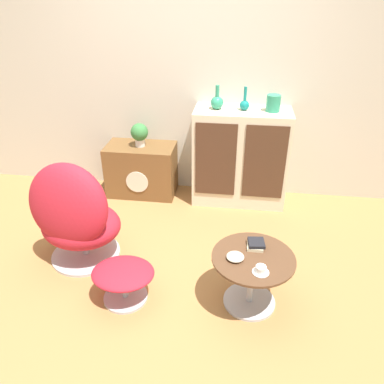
% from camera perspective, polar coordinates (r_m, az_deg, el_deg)
% --- Properties ---
extents(ground_plane, '(12.00, 12.00, 0.00)m').
position_cam_1_polar(ground_plane, '(3.05, -4.36, -13.61)').
color(ground_plane, '#A87542').
extents(wall_back, '(6.40, 0.06, 2.60)m').
position_cam_1_polar(wall_back, '(3.93, -0.09, 18.01)').
color(wall_back, beige).
rests_on(wall_back, ground_plane).
extents(sideboard, '(0.95, 0.44, 0.99)m').
position_cam_1_polar(sideboard, '(3.90, 7.33, 5.29)').
color(sideboard, beige).
rests_on(sideboard, ground_plane).
extents(tv_console, '(0.73, 0.42, 0.56)m').
position_cam_1_polar(tv_console, '(4.14, -7.67, 3.40)').
color(tv_console, brown).
rests_on(tv_console, ground_plane).
extents(egg_chair, '(0.75, 0.70, 0.94)m').
position_cam_1_polar(egg_chair, '(3.14, -17.39, -3.59)').
color(egg_chair, '#B7B7BC').
rests_on(egg_chair, ground_plane).
extents(ottoman, '(0.46, 0.39, 0.29)m').
position_cam_1_polar(ottoman, '(2.82, -10.42, -12.51)').
color(ottoman, '#B7B7BC').
rests_on(ottoman, ground_plane).
extents(coffee_table, '(0.58, 0.58, 0.43)m').
position_cam_1_polar(coffee_table, '(2.74, 9.11, -12.13)').
color(coffee_table, '#B7B7BC').
rests_on(coffee_table, ground_plane).
extents(vase_leftmost, '(0.12, 0.12, 0.23)m').
position_cam_1_polar(vase_leftmost, '(3.72, 3.83, 13.54)').
color(vase_leftmost, '#2D8E6B').
rests_on(vase_leftmost, sideboard).
extents(vase_inner_left, '(0.09, 0.09, 0.22)m').
position_cam_1_polar(vase_inner_left, '(3.72, 8.01, 13.13)').
color(vase_inner_left, '#147A75').
rests_on(vase_inner_left, sideboard).
extents(vase_inner_right, '(0.13, 0.13, 0.16)m').
position_cam_1_polar(vase_inner_right, '(3.72, 12.29, 13.09)').
color(vase_inner_right, '#2D8E6B').
rests_on(vase_inner_right, sideboard).
extents(potted_plant, '(0.18, 0.18, 0.25)m').
position_cam_1_polar(potted_plant, '(3.98, -8.01, 8.85)').
color(potted_plant, silver).
rests_on(potted_plant, tv_console).
extents(teacup, '(0.11, 0.11, 0.05)m').
position_cam_1_polar(teacup, '(2.51, 10.44, -11.62)').
color(teacup, white).
rests_on(teacup, coffee_table).
extents(book_stack, '(0.13, 0.13, 0.05)m').
position_cam_1_polar(book_stack, '(2.72, 9.68, -7.85)').
color(book_stack, beige).
rests_on(book_stack, coffee_table).
extents(bowl, '(0.12, 0.12, 0.04)m').
position_cam_1_polar(bowl, '(2.60, 6.61, -9.76)').
color(bowl, beige).
rests_on(bowl, coffee_table).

